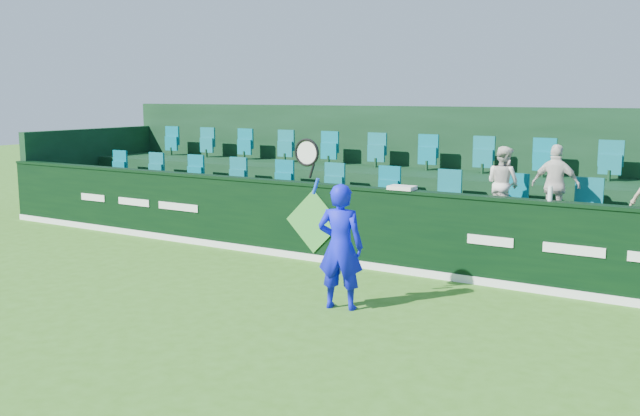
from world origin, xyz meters
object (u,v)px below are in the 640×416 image
Objects in this scene: drinks_bottle at (550,194)px; spectator_middle at (556,185)px; spectator_left at (503,184)px; towel at (402,188)px; tennis_player at (340,245)px.

spectator_middle is at bearing 99.46° from drinks_bottle.
spectator_left is 1.70m from towel.
spectator_left is at bearing 41.15° from towel.
towel is (-1.28, -1.12, -0.03)m from spectator_left.
drinks_bottle is at bearing 156.69° from spectator_left.
tennis_player is 2.29m from towel.
towel is at bearing 65.18° from spectator_left.
spectator_middle is at bearing -155.97° from spectator_left.
towel is at bearing 30.45° from spectator_middle.
spectator_middle is at bearing 27.77° from towel.
spectator_middle is 6.06× the size of drinks_bottle.
tennis_player is 3.17m from drinks_bottle.
spectator_left is at bearing 2.68° from spectator_middle.
drinks_bottle is (2.31, 0.00, 0.07)m from towel.
spectator_middle is (0.85, 0.00, 0.03)m from spectator_left.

